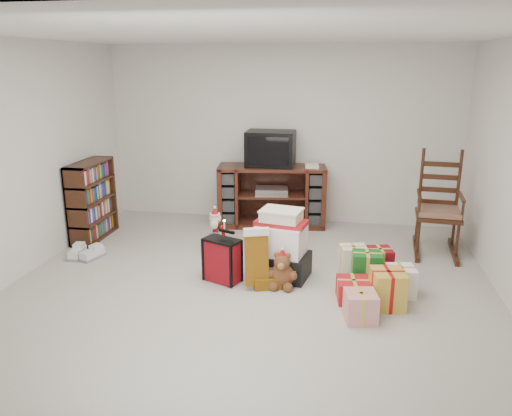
{
  "coord_description": "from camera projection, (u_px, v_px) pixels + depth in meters",
  "views": [
    {
      "loc": [
        0.89,
        -4.58,
        2.25
      ],
      "look_at": [
        -0.03,
        0.6,
        0.71
      ],
      "focal_mm": 35.0,
      "sensor_mm": 36.0,
      "label": 1
    }
  ],
  "objects": [
    {
      "name": "stocking",
      "position": [
        257.0,
        259.0,
        5.09
      ],
      "size": [
        0.33,
        0.22,
        0.65
      ],
      "primitive_type": null,
      "rotation": [
        0.0,
        0.0,
        0.32
      ],
      "color": "#0B690C",
      "rests_on": "floor"
    },
    {
      "name": "gift_pile",
      "position": [
        281.0,
        248.0,
        5.37
      ],
      "size": [
        0.66,
        0.53,
        0.74
      ],
      "rotation": [
        0.0,
        0.0,
        -0.19
      ],
      "color": "black",
      "rests_on": "floor"
    },
    {
      "name": "bookshelf",
      "position": [
        92.0,
        202.0,
        6.54
      ],
      "size": [
        0.28,
        0.84,
        1.03
      ],
      "color": "#3D2010",
      "rests_on": "floor"
    },
    {
      "name": "mrs_claus_figurine",
      "position": [
        215.0,
        236.0,
        6.06
      ],
      "size": [
        0.28,
        0.27,
        0.58
      ],
      "color": "maroon",
      "rests_on": "floor"
    },
    {
      "name": "santa_figurine",
      "position": [
        287.0,
        239.0,
        5.9
      ],
      "size": [
        0.31,
        0.29,
        0.64
      ],
      "color": "maroon",
      "rests_on": "floor"
    },
    {
      "name": "gift_cluster",
      "position": [
        373.0,
        280.0,
        5.01
      ],
      "size": [
        0.85,
        1.24,
        0.29
      ],
      "color": "#AF141A",
      "rests_on": "floor"
    },
    {
      "name": "red_suitcase",
      "position": [
        222.0,
        260.0,
        5.27
      ],
      "size": [
        0.41,
        0.32,
        0.56
      ],
      "rotation": [
        0.0,
        0.0,
        -0.41
      ],
      "color": "maroon",
      "rests_on": "floor"
    },
    {
      "name": "tv_stand",
      "position": [
        272.0,
        196.0,
        7.08
      ],
      "size": [
        1.56,
        0.73,
        0.86
      ],
      "rotation": [
        0.0,
        0.0,
        0.13
      ],
      "color": "#4E2416",
      "rests_on": "floor"
    },
    {
      "name": "crt_television",
      "position": [
        271.0,
        149.0,
        6.91
      ],
      "size": [
        0.66,
        0.48,
        0.49
      ],
      "rotation": [
        0.0,
        0.0,
        -0.0
      ],
      "color": "black",
      "rests_on": "tv_stand"
    },
    {
      "name": "teddy_bear",
      "position": [
        282.0,
        272.0,
        5.15
      ],
      "size": [
        0.25,
        0.22,
        0.38
      ],
      "color": "brown",
      "rests_on": "floor"
    },
    {
      "name": "rocking_chair",
      "position": [
        437.0,
        216.0,
        6.09
      ],
      "size": [
        0.59,
        0.9,
        1.3
      ],
      "rotation": [
        0.0,
        0.0,
        -0.08
      ],
      "color": "#3D2010",
      "rests_on": "floor"
    },
    {
      "name": "room",
      "position": [
        248.0,
        171.0,
        4.76
      ],
      "size": [
        5.01,
        5.01,
        2.51
      ],
      "color": "#B4B0A5",
      "rests_on": "ground"
    },
    {
      "name": "sneaker_pair",
      "position": [
        85.0,
        254.0,
        5.95
      ],
      "size": [
        0.39,
        0.33,
        0.11
      ],
      "rotation": [
        0.0,
        0.0,
        -0.04
      ],
      "color": "silver",
      "rests_on": "floor"
    }
  ]
}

